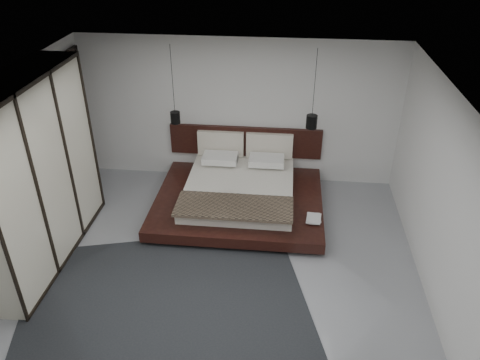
# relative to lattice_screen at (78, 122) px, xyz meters

# --- Properties ---
(floor) EXTENTS (6.00, 6.00, 0.00)m
(floor) POSITION_rel_lattice_screen_xyz_m (2.95, -2.45, -1.30)
(floor) COLOR gray
(floor) RESTS_ON ground
(ceiling) EXTENTS (6.00, 6.00, 0.00)m
(ceiling) POSITION_rel_lattice_screen_xyz_m (2.95, -2.45, 1.50)
(ceiling) COLOR white
(ceiling) RESTS_ON wall_back
(wall_back) EXTENTS (6.00, 0.00, 6.00)m
(wall_back) POSITION_rel_lattice_screen_xyz_m (2.95, 0.55, 0.10)
(wall_back) COLOR silver
(wall_back) RESTS_ON floor
(wall_left) EXTENTS (0.00, 6.00, 6.00)m
(wall_left) POSITION_rel_lattice_screen_xyz_m (-0.05, -2.45, 0.10)
(wall_left) COLOR silver
(wall_left) RESTS_ON floor
(wall_right) EXTENTS (0.00, 6.00, 6.00)m
(wall_right) POSITION_rel_lattice_screen_xyz_m (5.95, -2.45, 0.10)
(wall_right) COLOR silver
(wall_right) RESTS_ON floor
(lattice_screen) EXTENTS (0.05, 0.90, 2.60)m
(lattice_screen) POSITION_rel_lattice_screen_xyz_m (0.00, 0.00, 0.00)
(lattice_screen) COLOR black
(lattice_screen) RESTS_ON floor
(bed) EXTENTS (2.95, 2.46, 1.11)m
(bed) POSITION_rel_lattice_screen_xyz_m (3.08, -0.55, -1.00)
(bed) COLOR black
(bed) RESTS_ON floor
(book_lower) EXTENTS (0.23, 0.30, 0.03)m
(book_lower) POSITION_rel_lattice_screen_xyz_m (4.29, -1.23, -1.01)
(book_lower) COLOR #99724C
(book_lower) RESTS_ON bed
(book_upper) EXTENTS (0.27, 0.35, 0.02)m
(book_upper) POSITION_rel_lattice_screen_xyz_m (4.27, -1.26, -0.99)
(book_upper) COLOR #99724C
(book_upper) RESTS_ON book_lower
(pendant_left) EXTENTS (0.17, 0.17, 1.41)m
(pendant_left) POSITION_rel_lattice_screen_xyz_m (1.87, -0.07, 0.20)
(pendant_left) COLOR black
(pendant_left) RESTS_ON ceiling
(pendant_right) EXTENTS (0.19, 0.19, 1.40)m
(pendant_right) POSITION_rel_lattice_screen_xyz_m (4.29, -0.07, 0.22)
(pendant_right) COLOR black
(pendant_right) RESTS_ON ceiling
(wardrobe) EXTENTS (0.68, 2.88, 2.83)m
(wardrobe) POSITION_rel_lattice_screen_xyz_m (0.25, -2.19, 0.11)
(wardrobe) COLOR beige
(wardrobe) RESTS_ON floor
(rug) EXTENTS (4.45, 3.66, 0.02)m
(rug) POSITION_rel_lattice_screen_xyz_m (2.30, -3.02, -1.29)
(rug) COLOR black
(rug) RESTS_ON floor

